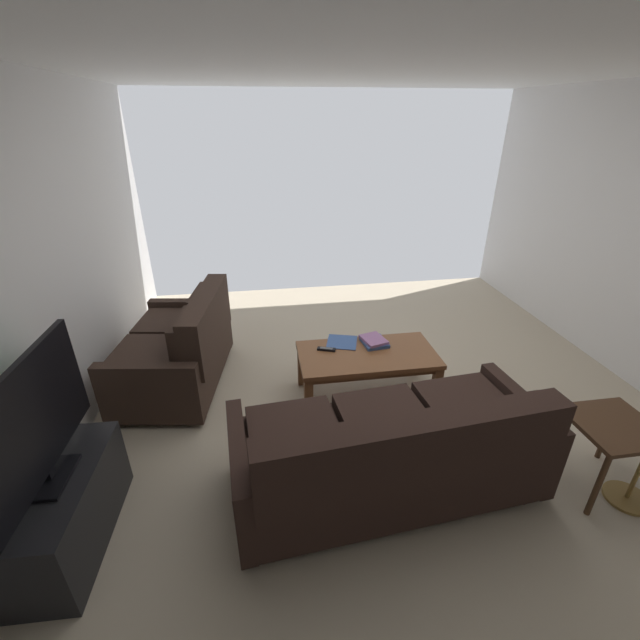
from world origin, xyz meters
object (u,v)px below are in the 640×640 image
coffee_table (367,359)px  tv_stand (63,511)px  loveseat_near (180,349)px  end_table (612,434)px  flat_tv (30,426)px  tv_remote (326,349)px  book_stack (374,341)px  sofa_main (392,451)px  loose_magazine (342,342)px

coffee_table → tv_stand: (2.08, 1.14, -0.12)m
loveseat_near → coffee_table: loveseat_near is taller
loveseat_near → end_table: size_ratio=2.72×
tv_stand → loveseat_near: bearing=-105.7°
tv_stand → flat_tv: (-0.00, -0.00, 0.62)m
end_table → tv_remote: 2.12m
end_table → tv_stand: end_table is taller
book_stack → tv_remote: (0.44, 0.05, -0.02)m
sofa_main → tv_remote: size_ratio=12.53×
loveseat_near → end_table: bearing=150.4°
sofa_main → loose_magazine: bearing=-87.0°
loose_magazine → loveseat_near: bearing=97.6°
end_table → loose_magazine: (1.49, -1.44, 0.00)m
end_table → flat_tv: flat_tv is taller
end_table → book_stack: end_table is taller
end_table → book_stack: (1.21, -1.38, 0.03)m
sofa_main → tv_stand: bearing=1.6°
coffee_table → end_table: size_ratio=2.26×
flat_tv → end_table: bearing=178.5°
coffee_table → tv_remote: tv_remote is taller
flat_tv → book_stack: (-2.18, -1.29, -0.40)m
loveseat_near → flat_tv: bearing=74.3°
coffee_table → flat_tv: (2.08, 1.14, 0.50)m
sofa_main → end_table: size_ratio=3.94×
loveseat_near → book_stack: size_ratio=5.36×
coffee_table → end_table: 1.79m
end_table → loose_magazine: size_ratio=2.00×
tv_stand → coffee_table: bearing=-151.2°
loveseat_near → coffee_table: bearing=165.0°
loveseat_near → end_table: loveseat_near is taller
loveseat_near → flat_tv: (0.44, 1.58, 0.50)m
sofa_main → loveseat_near: loveseat_near is taller
end_table → tv_stand: bearing=-1.5°
loveseat_near → tv_remote: loveseat_near is taller
sofa_main → coffee_table: bearing=-96.0°
loveseat_near → tv_stand: loveseat_near is taller
tv_stand → end_table: bearing=178.5°
book_stack → tv_stand: bearing=30.6°
coffee_table → loose_magazine: size_ratio=4.52×
tv_stand → book_stack: tv_stand is taller
coffee_table → tv_remote: (0.34, -0.10, 0.08)m
sofa_main → loose_magazine: 1.30m
loveseat_near → tv_stand: size_ratio=1.53×
tv_remote → loose_magazine: tv_remote is taller
sofa_main → loveseat_near: bearing=-45.1°
book_stack → flat_tv: bearing=30.6°
loveseat_near → flat_tv: size_ratio=1.28×
coffee_table → tv_remote: size_ratio=7.18×
tv_remote → loveseat_near: bearing=-14.8°
sofa_main → loose_magazine: size_ratio=7.89×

